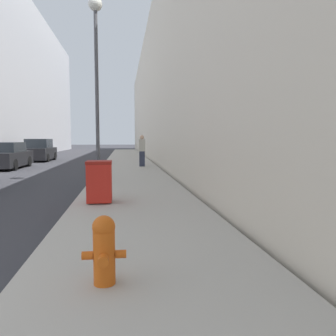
{
  "coord_description": "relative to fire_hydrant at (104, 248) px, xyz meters",
  "views": [
    {
      "loc": [
        4.67,
        -2.56,
        1.73
      ],
      "look_at": [
        7.65,
        19.24,
        -0.22
      ],
      "focal_mm": 35.0,
      "sensor_mm": 36.0,
      "label": 1
    }
  ],
  "objects": [
    {
      "name": "parked_sedan_near",
      "position": [
        -6.59,
        16.75,
        0.17
      ],
      "size": [
        1.94,
        4.58,
        1.54
      ],
      "color": "black",
      "rests_on": "ground"
    },
    {
      "name": "building_right_stone",
      "position": [
        8.28,
        25.04,
        5.07
      ],
      "size": [
        12.0,
        60.0,
        11.23
      ],
      "color": "beige",
      "rests_on": "ground"
    },
    {
      "name": "trash_bin",
      "position": [
        -0.38,
        4.68,
        0.14
      ],
      "size": [
        0.61,
        0.6,
        1.04
      ],
      "color": "red",
      "rests_on": "sidewalk_right"
    },
    {
      "name": "lamppost",
      "position": [
        -0.74,
        9.29,
        4.32
      ],
      "size": [
        0.52,
        0.52,
        6.81
      ],
      "color": "#4C4C51",
      "rests_on": "sidewalk_right"
    },
    {
      "name": "parked_sedan_far",
      "position": [
        -6.35,
        23.42,
        0.24
      ],
      "size": [
        1.96,
        4.29,
        1.74
      ],
      "color": "black",
      "rests_on": "ground"
    },
    {
      "name": "sidewalk_right",
      "position": [
        0.56,
        17.04,
        -0.48
      ],
      "size": [
        3.23,
        60.0,
        0.15
      ],
      "color": "#ADA89E",
      "rests_on": "ground"
    },
    {
      "name": "pedestrian_on_sidewalk",
      "position": [
        1.29,
        15.41,
        0.51
      ],
      "size": [
        0.36,
        0.24,
        1.8
      ],
      "color": "#2D3347",
      "rests_on": "sidewalk_right"
    },
    {
      "name": "fire_hydrant",
      "position": [
        0.0,
        0.0,
        0.0
      ],
      "size": [
        0.48,
        0.36,
        0.76
      ],
      "color": "#D15614",
      "rests_on": "sidewalk_right"
    }
  ]
}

